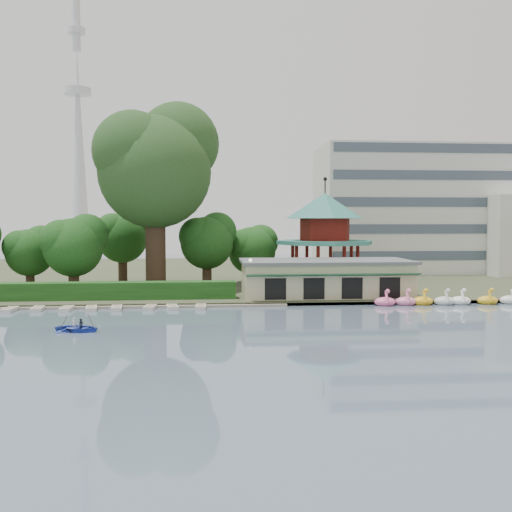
{
  "coord_description": "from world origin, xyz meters",
  "views": [
    {
      "loc": [
        -2.92,
        -39.61,
        8.5
      ],
      "look_at": [
        2.0,
        18.0,
        5.0
      ],
      "focal_mm": 40.0,
      "sensor_mm": 36.0,
      "label": 1
    }
  ],
  "objects": [
    {
      "name": "ground_plane",
      "position": [
        0.0,
        0.0,
        0.0
      ],
      "size": [
        220.0,
        220.0,
        0.0
      ],
      "primitive_type": "plane",
      "color": "slate",
      "rests_on": "ground"
    },
    {
      "name": "lamp_post",
      "position": [
        1.5,
        19.0,
        3.34
      ],
      "size": [
        0.36,
        0.36,
        4.28
      ],
      "color": "black",
      "rests_on": "shore"
    },
    {
      "name": "small_trees",
      "position": [
        -13.2,
        31.4,
        5.97
      ],
      "size": [
        39.82,
        16.72,
        9.94
      ],
      "color": "#3A281C",
      "rests_on": "shore"
    },
    {
      "name": "swan_boats",
      "position": [
        22.27,
        16.55,
        0.4
      ],
      "size": [
        15.56,
        2.05,
        1.92
      ],
      "color": "pink",
      "rests_on": "ground"
    },
    {
      "name": "hedge",
      "position": [
        -15.0,
        20.5,
        1.3
      ],
      "size": [
        30.0,
        2.0,
        1.8
      ],
      "primitive_type": "cube",
      "color": "#1E4E19",
      "rests_on": "shore"
    },
    {
      "name": "shore",
      "position": [
        0.0,
        52.0,
        0.2
      ],
      "size": [
        220.0,
        70.0,
        0.4
      ],
      "primitive_type": "cube",
      "color": "#424930",
      "rests_on": "ground"
    },
    {
      "name": "pavilion",
      "position": [
        12.0,
        32.0,
        7.48
      ],
      "size": [
        12.4,
        12.4,
        13.5
      ],
      "color": "beige",
      "rests_on": "shore"
    },
    {
      "name": "broadcast_tower",
      "position": [
        -42.0,
        140.0,
        33.98
      ],
      "size": [
        8.0,
        8.0,
        96.0
      ],
      "color": "silver",
      "rests_on": "ground"
    },
    {
      "name": "embankment",
      "position": [
        0.0,
        17.3,
        0.15
      ],
      "size": [
        220.0,
        0.6,
        0.3
      ],
      "primitive_type": "cube",
      "color": "gray",
      "rests_on": "ground"
    },
    {
      "name": "moored_rowboats",
      "position": [
        -15.26,
        15.82,
        0.18
      ],
      "size": [
        24.62,
        2.77,
        0.36
      ],
      "color": "beige",
      "rests_on": "ground"
    },
    {
      "name": "big_tree",
      "position": [
        -8.82,
        28.21,
        15.42
      ],
      "size": [
        14.45,
        13.46,
        22.39
      ],
      "color": "#3A281C",
      "rests_on": "shore"
    },
    {
      "name": "boathouse",
      "position": [
        10.0,
        21.97,
        2.37
      ],
      "size": [
        18.6,
        9.39,
        3.9
      ],
      "color": "beige",
      "rests_on": "shore"
    },
    {
      "name": "office_building",
      "position": [
        32.67,
        49.0,
        9.73
      ],
      "size": [
        38.0,
        18.0,
        20.0
      ],
      "color": "silver",
      "rests_on": "shore"
    },
    {
      "name": "dock",
      "position": [
        -12.0,
        17.2,
        0.12
      ],
      "size": [
        34.0,
        1.6,
        0.24
      ],
      "primitive_type": "cube",
      "color": "gray",
      "rests_on": "ground"
    },
    {
      "name": "rowboat_with_passengers",
      "position": [
        -12.98,
        5.11,
        0.5
      ],
      "size": [
        5.71,
        4.82,
        2.01
      ],
      "color": "#344BB7",
      "rests_on": "ground"
    }
  ]
}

